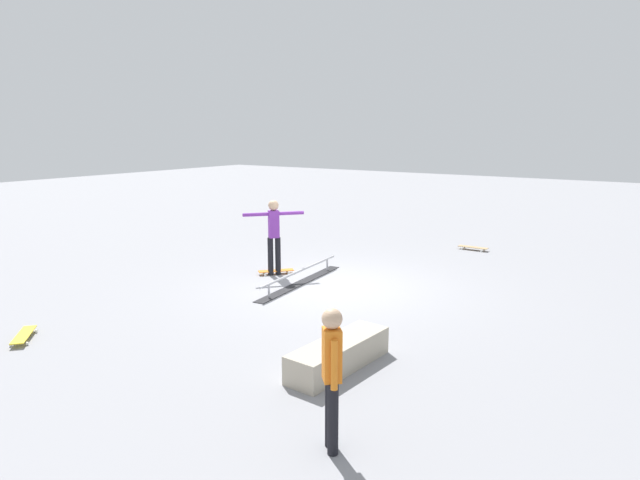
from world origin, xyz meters
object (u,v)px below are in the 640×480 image
grind_rail (301,277)px  skater_main (274,232)px  skateboard_main (276,271)px  bystander_orange_shirt (332,372)px  loose_skateboard_yellow (24,335)px  loose_skateboard_natural (473,247)px  skate_ledge (339,354)px

grind_rail → skater_main: skater_main is taller
skater_main → skateboard_main: 0.92m
bystander_orange_shirt → grind_rail: bearing=176.2°
skateboard_main → loose_skateboard_yellow: same height
loose_skateboard_natural → skater_main: bearing=60.6°
skateboard_main → grind_rail: bearing=-67.2°
skater_main → skateboard_main: size_ratio=2.32×
skater_main → loose_skateboard_natural: bearing=-169.1°
skater_main → skateboard_main: bearing=-131.2°
skater_main → loose_skateboard_natural: size_ratio=2.13×
skate_ledge → loose_skateboard_yellow: size_ratio=2.43×
grind_rail → skate_ledge: 4.35m
skateboard_main → loose_skateboard_yellow: 5.41m
skater_main → loose_skateboard_yellow: size_ratio=2.35×
skater_main → bystander_orange_shirt: size_ratio=1.12×
skate_ledge → skater_main: bearing=-131.5°
skate_ledge → loose_skateboard_yellow: bearing=-68.0°
skate_ledge → loose_skateboard_natural: (-8.51, -1.00, -0.12)m
skateboard_main → skate_ledge: bearing=-91.0°
loose_skateboard_natural → skate_ledge: bearing=96.6°
bystander_orange_shirt → loose_skateboard_yellow: (0.15, -5.65, -0.78)m
loose_skateboard_yellow → loose_skateboard_natural: bearing=112.9°
grind_rail → skater_main: size_ratio=1.90×
grind_rail → skateboard_main: (-0.30, -0.91, -0.06)m
skate_ledge → loose_skateboard_natural: size_ratio=2.21×
skater_main → loose_skateboard_natural: skater_main is taller
bystander_orange_shirt → loose_skateboard_yellow: bearing=-131.2°
skateboard_main → bystander_orange_shirt: bystander_orange_shirt is taller
bystander_orange_shirt → loose_skateboard_yellow: bystander_orange_shirt is taller
loose_skateboard_yellow → grind_rail: bearing=113.8°
skate_ledge → skateboard_main: size_ratio=2.40×
loose_skateboard_yellow → skater_main: bearing=123.8°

